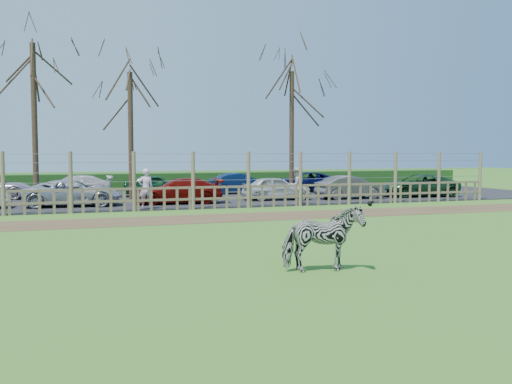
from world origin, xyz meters
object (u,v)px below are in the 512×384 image
object	(u,v)px
visitor_a	(146,189)
car_3	(179,191)
car_5	(350,187)
car_9	(73,187)
tree_left	(34,84)
tree_right	(292,103)
tree_mid	(130,105)
car_6	(418,186)
zebra	(323,239)
car_2	(73,193)
car_4	(276,188)
visitor_b	(296,186)
car_12	(303,182)
car_10	(155,185)
crow	(370,203)
car_11	(240,183)

from	to	relation	value
visitor_a	car_3	bearing A→B (deg)	-129.97
car_5	car_9	xyz separation A→B (m)	(-13.79, 5.05, 0.00)
tree_left	tree_right	bearing A→B (deg)	6.34
tree_right	car_9	bearing A→B (deg)	171.98
car_3	tree_mid	bearing A→B (deg)	-142.87
car_9	tree_left	bearing A→B (deg)	-26.93
car_9	car_6	bearing A→B (deg)	75.33
car_6	car_9	size ratio (longest dim) A/B	1.04
car_3	car_9	bearing A→B (deg)	-132.87
zebra	visitor_a	world-z (taller)	visitor_a
car_2	car_9	xyz separation A→B (m)	(0.06, 4.79, 0.00)
car_2	car_4	size ratio (longest dim) A/B	1.23
visitor_b	car_9	world-z (taller)	visitor_b
car_12	car_6	bearing A→B (deg)	44.42
car_12	car_2	bearing A→B (deg)	-62.46
car_10	visitor_b	bearing A→B (deg)	-138.76
crow	car_11	size ratio (longest dim) A/B	0.08
tree_left	car_10	distance (m)	8.45
car_2	car_5	bearing A→B (deg)	-87.66
car_2	car_11	world-z (taller)	same
car_4	car_6	world-z (taller)	same
zebra	car_2	xyz separation A→B (m)	(-4.67, 16.32, -0.05)
tree_left	visitor_a	distance (m)	7.59
car_9	car_10	distance (m)	4.38
visitor_a	car_5	world-z (taller)	visitor_a
visitor_b	car_9	distance (m)	12.18
car_3	car_5	size ratio (longest dim) A/B	1.14
tree_right	car_2	size ratio (longest dim) A/B	1.70
car_6	car_2	bearing A→B (deg)	-82.68
car_3	car_5	distance (m)	9.08
tree_right	visitor_a	xyz separation A→B (m)	(-8.92, -5.30, -4.34)
zebra	car_3	size ratio (longest dim) A/B	0.40
tree_mid	car_4	world-z (taller)	tree_mid
tree_left	crow	size ratio (longest dim) A/B	25.73
car_3	car_9	distance (m)	6.92
tree_right	zebra	size ratio (longest dim) A/B	4.49
car_6	car_5	bearing A→B (deg)	-80.82
visitor_b	car_6	bearing A→B (deg)	179.80
car_6	car_10	world-z (taller)	same
visitor_a	car_6	world-z (taller)	visitor_a
tree_mid	car_10	bearing A→B (deg)	54.96
visitor_a	crow	world-z (taller)	visitor_a
car_10	visitor_a	bearing A→B (deg)	171.97
car_9	crow	bearing A→B (deg)	56.80
car_2	car_11	distance (m)	10.75
tree_mid	car_4	size ratio (longest dim) A/B	1.94
crow	car_4	distance (m)	5.14
car_9	car_10	world-z (taller)	same
tree_mid	car_10	size ratio (longest dim) A/B	1.94
car_2	car_10	size ratio (longest dim) A/B	1.23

